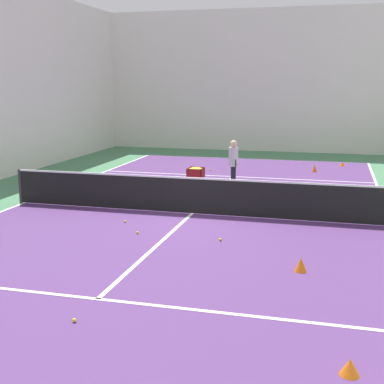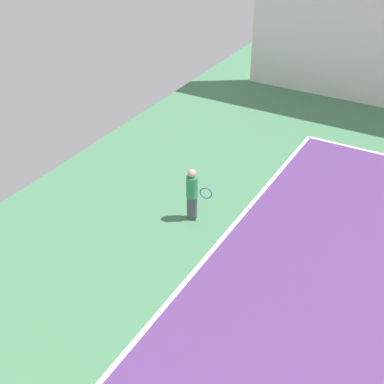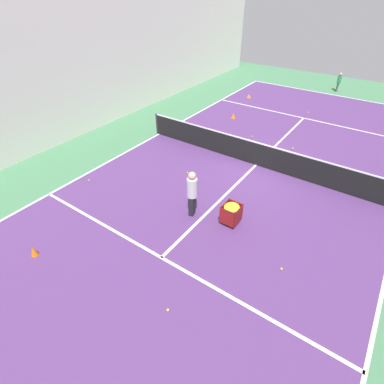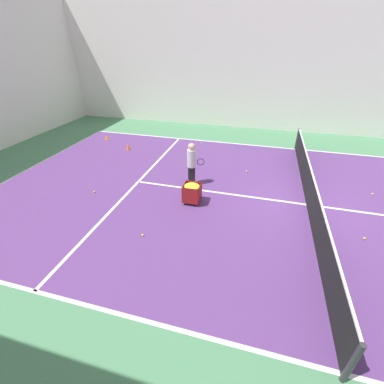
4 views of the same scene
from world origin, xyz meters
The scene contains 19 objects.
ground_plane centered at (0.00, 0.00, 0.00)m, with size 33.95×33.95×0.00m, color #477F56.
court_playing_area centered at (0.00, 0.00, 0.00)m, with size 11.02×23.51×0.00m.
line_baseline_far centered at (0.00, 11.76, 0.01)m, with size 11.02×0.10×0.00m, color white.
line_sideline_left centered at (-5.51, 0.00, 0.01)m, with size 0.10×23.51×0.00m, color white.
line_sideline_right centered at (5.51, 0.00, 0.01)m, with size 0.10×23.51×0.00m, color white.
line_service_far centered at (0.00, 6.47, 0.01)m, with size 11.02×0.10×0.00m, color white.
line_centre_service centered at (0.00, 0.00, 0.01)m, with size 0.10×12.93×0.00m, color white.
hall_enclosure_right centered at (8.81, 0.00, 3.82)m, with size 0.15×30.25×7.64m.
tennis_net centered at (0.00, 0.00, 0.56)m, with size 11.32×0.10×1.08m.
coach_at_net centered at (0.41, 4.31, 0.98)m, with size 0.42×0.68×1.71m.
ball_cart centered at (-0.91, 3.94, 0.52)m, with size 0.55×0.59×0.73m.
training_cone_0 centered at (3.15, 8.53, 0.17)m, with size 0.21×0.21×0.33m, color orange.
training_cone_3 centered at (4.31, 10.50, 0.10)m, with size 0.23×0.23×0.20m, color orange.
tennis_ball_0 centered at (1.36, -2.45, 0.04)m, with size 0.07×0.07×0.07m, color yellow.
tennis_ball_2 centered at (4.99, 5.01, 0.04)m, with size 0.07×0.07×0.07m, color yellow.
tennis_ball_3 centered at (-3.06, 4.87, 0.04)m, with size 0.07×0.07×0.07m, color yellow.
tennis_ball_5 centered at (-1.24, 7.70, 0.04)m, with size 0.07×0.07×0.07m, color yellow.
tennis_ball_8 centered at (-1.51, -1.42, 0.04)m, with size 0.07×0.07×0.07m, color yellow.
tennis_ball_9 centered at (2.06, 2.26, 0.04)m, with size 0.07×0.07×0.07m, color yellow.
Camera 4 is at (-8.33, 1.92, 5.01)m, focal length 24.00 mm.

